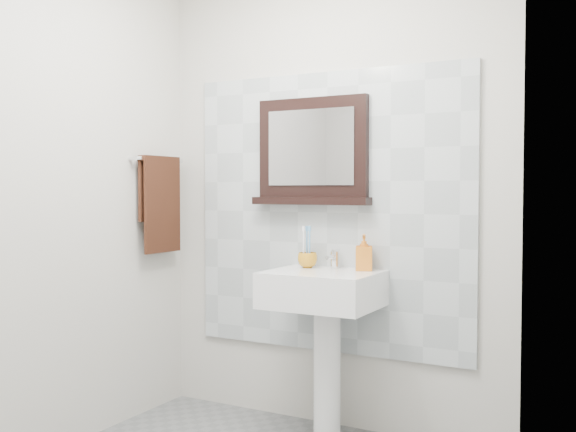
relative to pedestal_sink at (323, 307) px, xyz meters
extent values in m
cube|color=#B9B7B0|center=(-0.08, 0.23, 0.57)|extent=(2.00, 0.01, 2.50)
cube|color=#B9B7B0|center=(-1.08, -0.87, 0.57)|extent=(0.01, 2.20, 2.50)
cube|color=#B9B7B0|center=(0.92, -0.87, 0.57)|extent=(0.01, 2.20, 2.50)
cube|color=#A9B2B7|center=(-0.08, 0.21, 0.47)|extent=(1.60, 0.02, 1.50)
cylinder|color=white|center=(0.00, 0.05, -0.34)|extent=(0.14, 0.14, 0.68)
cube|color=white|center=(0.00, -0.01, 0.09)|extent=(0.55, 0.44, 0.18)
cylinder|color=silver|center=(0.00, -0.03, 0.17)|extent=(0.32, 0.32, 0.02)
cylinder|color=#4C4C4F|center=(0.00, -0.03, 0.18)|extent=(0.04, 0.04, 0.00)
cylinder|color=silver|center=(0.00, 0.14, 0.23)|extent=(0.04, 0.04, 0.09)
cylinder|color=silver|center=(0.00, 0.09, 0.25)|extent=(0.02, 0.10, 0.02)
cube|color=silver|center=(0.00, 0.15, 0.28)|extent=(0.02, 0.07, 0.01)
imported|color=#C07E16|center=(-0.14, 0.10, 0.22)|extent=(0.13, 0.13, 0.08)
cylinder|color=white|center=(-0.16, 0.09, 0.29)|extent=(0.01, 0.01, 0.19)
cube|color=white|center=(-0.16, 0.09, 0.39)|extent=(0.01, 0.01, 0.03)
cylinder|color=#528CBD|center=(-0.12, 0.09, 0.29)|extent=(0.01, 0.01, 0.19)
cube|color=#528CBD|center=(-0.12, 0.09, 0.39)|extent=(0.01, 0.01, 0.03)
cylinder|color=white|center=(-0.14, 0.12, 0.29)|extent=(0.01, 0.01, 0.19)
cube|color=white|center=(-0.14, 0.12, 0.39)|extent=(0.01, 0.01, 0.03)
cylinder|color=#528CBD|center=(-0.15, 0.11, 0.29)|extent=(0.01, 0.01, 0.19)
cube|color=#528CBD|center=(-0.15, 0.11, 0.39)|extent=(0.01, 0.01, 0.03)
imported|color=#C34A17|center=(0.17, 0.13, 0.28)|extent=(0.11, 0.11, 0.18)
cube|color=black|center=(-0.16, 0.19, 0.82)|extent=(0.63, 0.06, 0.53)
cube|color=#99999E|center=(-0.16, 0.16, 0.82)|extent=(0.51, 0.01, 0.40)
cube|color=black|center=(-0.16, 0.17, 0.54)|extent=(0.67, 0.11, 0.04)
cylinder|color=silver|center=(-1.02, -0.03, 0.77)|extent=(0.03, 0.40, 0.03)
cylinder|color=silver|center=(-1.05, -0.22, 0.77)|extent=(0.05, 0.02, 0.02)
cylinder|color=silver|center=(-1.05, 0.16, 0.77)|extent=(0.05, 0.02, 0.02)
cube|color=black|center=(-1.00, -0.03, 0.50)|extent=(0.02, 0.30, 0.52)
cube|color=black|center=(-1.04, -0.03, 0.59)|extent=(0.02, 0.30, 0.34)
cube|color=black|center=(-1.02, -0.03, 0.77)|extent=(0.06, 0.30, 0.03)
camera|label=1|loc=(1.47, -3.06, 0.59)|focal=42.00mm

